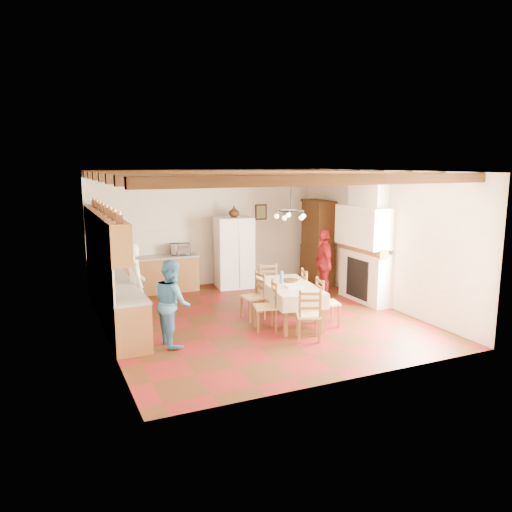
% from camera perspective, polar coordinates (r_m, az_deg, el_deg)
% --- Properties ---
extents(floor, '(6.00, 6.50, 0.02)m').
position_cam_1_polar(floor, '(10.37, 0.17, -7.18)').
color(floor, '#4C2611').
rests_on(floor, ground).
extents(ceiling, '(6.00, 6.50, 0.02)m').
position_cam_1_polar(ceiling, '(9.88, 0.18, 9.74)').
color(ceiling, white).
rests_on(ceiling, ground).
extents(wall_back, '(6.00, 0.02, 3.00)m').
position_cam_1_polar(wall_back, '(13.03, -5.72, 3.23)').
color(wall_back, beige).
rests_on(wall_back, ground).
extents(wall_front, '(6.00, 0.02, 3.00)m').
position_cam_1_polar(wall_front, '(7.23, 10.85, -2.85)').
color(wall_front, beige).
rests_on(wall_front, ground).
extents(wall_left, '(0.02, 6.50, 3.00)m').
position_cam_1_polar(wall_left, '(9.22, -17.15, -0.23)').
color(wall_left, beige).
rests_on(wall_left, ground).
extents(wall_right, '(0.02, 6.50, 3.00)m').
position_cam_1_polar(wall_right, '(11.57, 13.92, 2.05)').
color(wall_right, beige).
rests_on(wall_right, ground).
extents(ceiling_beams, '(6.00, 6.30, 0.16)m').
position_cam_1_polar(ceiling_beams, '(9.88, 0.18, 9.16)').
color(ceiling_beams, '#381A11').
rests_on(ceiling_beams, ground).
extents(lower_cabinets_left, '(0.60, 4.30, 0.86)m').
position_cam_1_polar(lower_cabinets_left, '(10.51, -15.86, -4.86)').
color(lower_cabinets_left, brown).
rests_on(lower_cabinets_left, ground).
extents(lower_cabinets_back, '(2.30, 0.60, 0.86)m').
position_cam_1_polar(lower_cabinets_back, '(12.52, -11.93, -2.22)').
color(lower_cabinets_back, brown).
rests_on(lower_cabinets_back, ground).
extents(countertop_left, '(0.62, 4.30, 0.04)m').
position_cam_1_polar(countertop_left, '(10.40, -15.99, -2.46)').
color(countertop_left, gray).
rests_on(countertop_left, lower_cabinets_left).
extents(countertop_back, '(2.34, 0.62, 0.04)m').
position_cam_1_polar(countertop_back, '(12.43, -12.01, -0.20)').
color(countertop_back, gray).
rests_on(countertop_back, lower_cabinets_back).
extents(backsplash_left, '(0.03, 4.30, 0.60)m').
position_cam_1_polar(backsplash_left, '(10.30, -17.64, -0.86)').
color(backsplash_left, beige).
rests_on(backsplash_left, ground).
extents(backsplash_back, '(2.30, 0.03, 0.60)m').
position_cam_1_polar(backsplash_back, '(12.65, -12.34, 1.45)').
color(backsplash_back, beige).
rests_on(backsplash_back, ground).
extents(upper_cabinets, '(0.35, 4.20, 0.70)m').
position_cam_1_polar(upper_cabinets, '(10.22, -16.96, 2.79)').
color(upper_cabinets, brown).
rests_on(upper_cabinets, ground).
extents(fireplace, '(0.56, 1.60, 2.80)m').
position_cam_1_polar(fireplace, '(11.57, 12.15, 1.62)').
color(fireplace, beige).
rests_on(fireplace, ground).
extents(wall_picture, '(0.34, 0.03, 0.42)m').
position_cam_1_polar(wall_picture, '(13.52, 0.56, 5.05)').
color(wall_picture, black).
rests_on(wall_picture, ground).
extents(refrigerator, '(0.98, 0.84, 1.81)m').
position_cam_1_polar(refrigerator, '(12.78, -2.53, 0.43)').
color(refrigerator, white).
rests_on(refrigerator, floor).
extents(hutch, '(0.65, 1.27, 2.20)m').
position_cam_1_polar(hutch, '(13.31, 7.03, 1.62)').
color(hutch, '#372510').
rests_on(hutch, floor).
extents(dining_table, '(1.14, 1.88, 0.78)m').
position_cam_1_polar(dining_table, '(9.97, 3.90, -3.74)').
color(dining_table, silver).
rests_on(dining_table, floor).
extents(chandelier, '(0.47, 0.47, 0.03)m').
position_cam_1_polar(chandelier, '(9.70, 4.01, 5.21)').
color(chandelier, black).
rests_on(chandelier, ground).
extents(chair_left_near, '(0.49, 0.51, 0.96)m').
position_cam_1_polar(chair_left_near, '(9.54, 1.06, -5.71)').
color(chair_left_near, brown).
rests_on(chair_left_near, floor).
extents(chair_left_far, '(0.43, 0.45, 0.96)m').
position_cam_1_polar(chair_left_far, '(10.22, -0.35, -4.60)').
color(chair_left_far, brown).
rests_on(chair_left_far, floor).
extents(chair_right_near, '(0.47, 0.49, 0.96)m').
position_cam_1_polar(chair_right_near, '(9.89, 8.21, -5.23)').
color(chair_right_near, brown).
rests_on(chair_right_near, floor).
extents(chair_right_far, '(0.49, 0.51, 0.96)m').
position_cam_1_polar(chair_right_far, '(10.64, 6.40, -4.04)').
color(chair_right_far, brown).
rests_on(chair_right_far, floor).
extents(chair_end_near, '(0.54, 0.53, 0.96)m').
position_cam_1_polar(chair_end_near, '(9.08, 6.01, -6.62)').
color(chair_end_near, brown).
rests_on(chair_end_near, floor).
extents(chair_end_far, '(0.50, 0.48, 0.96)m').
position_cam_1_polar(chair_end_far, '(11.01, 1.60, -3.48)').
color(chair_end_far, brown).
rests_on(chair_end_far, floor).
extents(person_man, '(0.45, 0.64, 1.66)m').
position_cam_1_polar(person_man, '(9.98, -13.66, -3.20)').
color(person_man, white).
rests_on(person_man, floor).
extents(person_woman_blue, '(0.62, 0.77, 1.52)m').
position_cam_1_polar(person_woman_blue, '(8.85, -9.56, -5.25)').
color(person_woman_blue, teal).
rests_on(person_woman_blue, floor).
extents(person_woman_red, '(0.62, 1.01, 1.61)m').
position_cam_1_polar(person_woman_red, '(12.00, 7.73, -0.81)').
color(person_woman_red, '#A71822').
rests_on(person_woman_red, floor).
extents(microwave, '(0.54, 0.41, 0.27)m').
position_cam_1_polar(microwave, '(12.58, -8.61, 0.77)').
color(microwave, silver).
rests_on(microwave, countertop_back).
extents(fridge_vase, '(0.29, 0.29, 0.28)m').
position_cam_1_polar(fridge_vase, '(12.64, -2.54, 5.10)').
color(fridge_vase, '#372510').
rests_on(fridge_vase, refrigerator).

